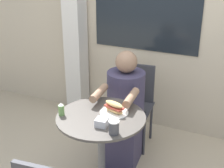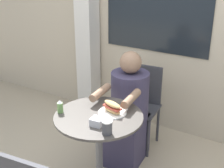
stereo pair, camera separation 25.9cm
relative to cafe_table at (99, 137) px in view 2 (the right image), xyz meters
name	(u,v)px [view 2 (the right image)]	position (x,y,z in m)	size (l,w,h in m)	color
storefront_wall	(168,9)	(0.00, 1.36, 0.85)	(8.00, 0.09, 2.80)	#B7A88E
lattice_pillar	(87,22)	(-0.95, 1.19, 0.65)	(0.22, 0.22, 2.40)	beige
cafe_table	(99,137)	(0.00, 0.00, 0.00)	(0.72, 0.72, 0.75)	#47423D
diner_chair	(143,99)	(-0.04, 0.91, -0.03)	(0.42, 0.42, 0.87)	#333338
seated_diner	(128,116)	(-0.03, 0.55, -0.07)	(0.42, 0.68, 1.13)	#38334C
sandwich_on_plate	(112,109)	(0.07, 0.09, 0.24)	(0.23, 0.23, 0.10)	white
drink_cup	(107,127)	(0.20, -0.20, 0.25)	(0.08, 0.08, 0.11)	#424247
napkin_box	(97,122)	(0.07, -0.13, 0.23)	(0.10, 0.10, 0.06)	silver
condiment_bottle	(60,107)	(-0.30, -0.12, 0.25)	(0.05, 0.05, 0.11)	#66934C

